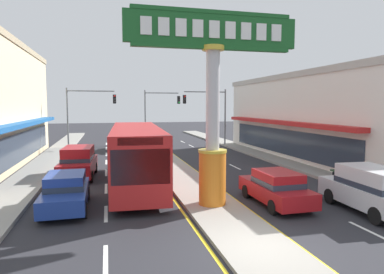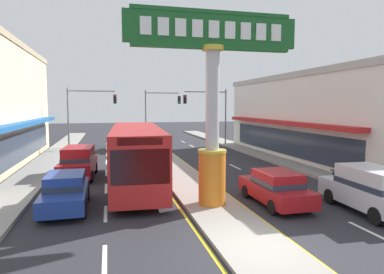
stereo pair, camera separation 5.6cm
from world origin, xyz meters
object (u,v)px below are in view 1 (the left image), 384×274
at_px(traffic_light_left_side, 86,107).
at_px(bus_kerb_right, 136,153).
at_px(street_bench, 343,172).
at_px(suv_far_left_oncoming, 371,189).
at_px(traffic_light_median_far, 158,108).
at_px(storefront_right, 335,116).
at_px(traffic_light_right_side, 210,107).
at_px(suv_near_left_lane, 123,140).
at_px(suv_near_right_lane, 78,162).
at_px(sedan_mid_left_lane, 66,191).
at_px(sedan_far_right_lane, 276,187).
at_px(district_sign, 213,105).

relative_size(traffic_light_left_side, bus_kerb_right, 0.55).
height_order(traffic_light_left_side, street_bench, traffic_light_left_side).
relative_size(suv_far_left_oncoming, bus_kerb_right, 0.41).
xyz_separation_m(traffic_light_median_far, suv_far_left_oncoming, (4.75, -28.21, -3.21)).
distance_m(storefront_right, traffic_light_right_side, 13.04).
xyz_separation_m(suv_far_left_oncoming, bus_kerb_right, (-9.06, 7.06, 0.88)).
distance_m(suv_near_left_lane, suv_far_left_oncoming, 24.50).
bearing_deg(suv_near_right_lane, street_bench, -19.43).
bearing_deg(traffic_light_right_side, storefront_right, -52.33).
bearing_deg(sedan_mid_left_lane, suv_far_left_oncoming, -15.95).
xyz_separation_m(traffic_light_median_far, street_bench, (7.27, -23.27, -3.55)).
bearing_deg(street_bench, suv_near_left_lane, 123.04).
height_order(traffic_light_left_side, traffic_light_right_side, same).
distance_m(sedan_far_right_lane, suv_near_left_lane, 21.58).
height_order(storefront_right, traffic_light_right_side, storefront_right).
bearing_deg(storefront_right, sedan_mid_left_lane, -154.07).
relative_size(traffic_light_median_far, street_bench, 3.87).
height_order(traffic_light_right_side, sedan_far_right_lane, traffic_light_right_side).
height_order(traffic_light_left_side, bus_kerb_right, traffic_light_left_side).
xyz_separation_m(traffic_light_left_side, sedan_far_right_lane, (9.35, -22.46, -3.46)).
xyz_separation_m(district_sign, traffic_light_right_side, (6.47, 21.55, -0.23)).
relative_size(traffic_light_left_side, suv_far_left_oncoming, 1.33).
height_order(suv_near_left_lane, street_bench, suv_near_left_lane).
bearing_deg(traffic_light_median_far, storefront_right, -48.43).
distance_m(traffic_light_left_side, suv_far_left_oncoming, 27.70).
relative_size(sedan_far_right_lane, suv_near_left_lane, 0.92).
relative_size(district_sign, sedan_far_right_lane, 1.91).
height_order(district_sign, sedan_far_right_lane, district_sign).
distance_m(traffic_light_left_side, traffic_light_median_far, 8.76).
bearing_deg(suv_far_left_oncoming, sedan_far_right_lane, 149.09).
distance_m(traffic_light_left_side, suv_near_right_lane, 14.61).
bearing_deg(suv_far_left_oncoming, bus_kerb_right, 142.09).
bearing_deg(traffic_light_right_side, sedan_far_right_lane, -99.30).
xyz_separation_m(suv_near_right_lane, bus_kerb_right, (3.29, -3.14, 0.88)).
height_order(traffic_light_left_side, sedan_mid_left_lane, traffic_light_left_side).
bearing_deg(sedan_far_right_lane, traffic_light_right_side, 80.70).
distance_m(sedan_far_right_lane, sedan_mid_left_lane, 9.20).
height_order(sedan_mid_left_lane, bus_kerb_right, bus_kerb_right).
distance_m(sedan_mid_left_lane, bus_kerb_right, 4.95).
bearing_deg(suv_near_left_lane, street_bench, -56.96).
distance_m(storefront_right, traffic_light_median_far, 19.60).
xyz_separation_m(suv_near_left_lane, street_bench, (11.59, -17.82, -0.34)).
bearing_deg(storefront_right, traffic_light_right_side, 127.67).
bearing_deg(bus_kerb_right, suv_near_left_lane, 90.01).
xyz_separation_m(traffic_light_median_far, sedan_mid_left_lane, (-7.61, -24.68, -3.41)).
xyz_separation_m(storefront_right, street_bench, (-5.73, -8.61, -2.87)).
xyz_separation_m(traffic_light_right_side, street_bench, (2.23, -18.92, -3.60)).
bearing_deg(bus_kerb_right, district_sign, -58.68).
bearing_deg(bus_kerb_right, storefront_right, 20.57).
height_order(traffic_light_right_side, traffic_light_median_far, same).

